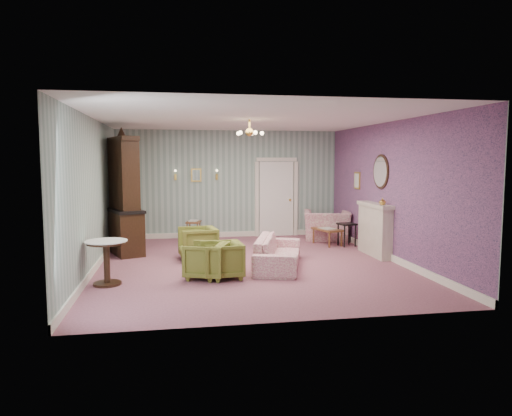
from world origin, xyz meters
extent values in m
plane|color=#96576A|center=(0.00, 0.00, 0.00)|extent=(7.00, 7.00, 0.00)
plane|color=white|center=(0.00, 0.00, 2.90)|extent=(7.00, 7.00, 0.00)
plane|color=gray|center=(0.00, 3.50, 1.45)|extent=(6.00, 0.00, 6.00)
plane|color=gray|center=(0.00, -3.50, 1.45)|extent=(6.00, 0.00, 6.00)
plane|color=gray|center=(-3.00, 0.00, 1.45)|extent=(0.00, 7.00, 7.00)
plane|color=gray|center=(3.00, 0.00, 1.45)|extent=(0.00, 7.00, 7.00)
plane|color=#BF5F97|center=(2.98, 0.00, 1.45)|extent=(0.00, 7.00, 7.00)
imported|color=olive|center=(-0.67, -1.05, 0.36)|extent=(0.71, 0.75, 0.72)
imported|color=olive|center=(-0.94, -1.02, 0.36)|extent=(0.86, 0.88, 0.72)
imported|color=olive|center=(-1.01, 0.59, 0.38)|extent=(0.79, 0.83, 0.77)
imported|color=#A94467|center=(0.51, -0.36, 0.40)|extent=(1.17, 2.13, 0.80)
imported|color=#A94467|center=(2.47, 2.52, 0.52)|extent=(1.35, 1.06, 1.04)
imported|color=gold|center=(2.84, 0.00, 1.23)|extent=(0.15, 0.15, 0.15)
cube|color=maroon|center=(2.42, 2.37, 0.48)|extent=(0.41, 0.28, 0.39)
camera|label=1|loc=(-1.48, -9.32, 2.10)|focal=33.19mm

